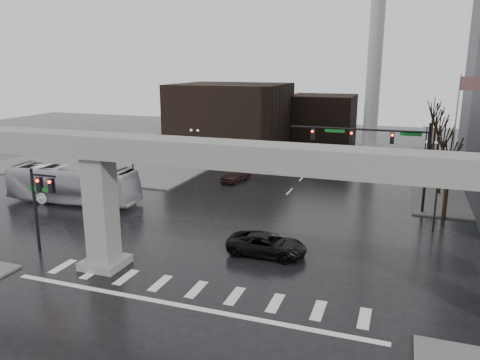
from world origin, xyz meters
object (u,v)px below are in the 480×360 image
at_px(pickup_truck, 267,245).
at_px(signal_mast_arm, 382,146).
at_px(far_car, 236,175).
at_px(city_bus, 73,184).

bearing_deg(pickup_truck, signal_mast_arm, -26.58).
bearing_deg(far_car, city_bus, -122.65).
height_order(pickup_truck, city_bus, city_bus).
xyz_separation_m(signal_mast_arm, far_car, (-15.68, 5.30, -5.06)).
bearing_deg(city_bus, far_car, -46.34).
bearing_deg(signal_mast_arm, pickup_truck, -115.84).
xyz_separation_m(signal_mast_arm, pickup_truck, (-6.54, -13.51, -5.06)).
bearing_deg(city_bus, pickup_truck, -109.70).
height_order(signal_mast_arm, pickup_truck, signal_mast_arm).
distance_m(city_bus, far_car, 17.42).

